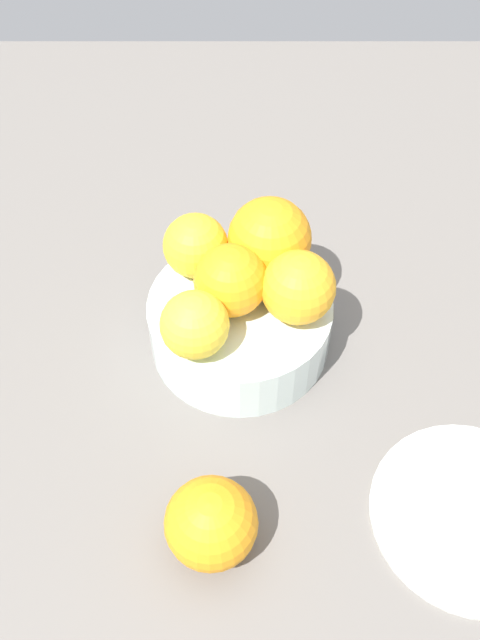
% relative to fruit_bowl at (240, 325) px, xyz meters
% --- Properties ---
extents(ground_plane, '(1.10, 1.10, 0.02)m').
position_rel_fruit_bowl_xyz_m(ground_plane, '(0.00, 0.00, -0.04)').
color(ground_plane, '#66605B').
extents(fruit_bowl, '(0.17, 0.17, 0.06)m').
position_rel_fruit_bowl_xyz_m(fruit_bowl, '(0.00, 0.00, 0.00)').
color(fruit_bowl, silver).
rests_on(fruit_bowl, ground_plane).
extents(orange_in_bowl_0, '(0.07, 0.07, 0.07)m').
position_rel_fruit_bowl_xyz_m(orange_in_bowl_0, '(0.05, -0.01, 0.06)').
color(orange_in_bowl_0, '#F9A823').
rests_on(orange_in_bowl_0, fruit_bowl).
extents(orange_in_bowl_1, '(0.06, 0.06, 0.06)m').
position_rel_fruit_bowl_xyz_m(orange_in_bowl_1, '(-0.04, -0.05, 0.06)').
color(orange_in_bowl_1, yellow).
rests_on(orange_in_bowl_1, fruit_bowl).
extents(orange_in_bowl_2, '(0.06, 0.06, 0.06)m').
position_rel_fruit_bowl_xyz_m(orange_in_bowl_2, '(-0.04, 0.05, 0.06)').
color(orange_in_bowl_2, yellow).
rests_on(orange_in_bowl_2, fruit_bowl).
extents(orange_in_bowl_3, '(0.08, 0.08, 0.08)m').
position_rel_fruit_bowl_xyz_m(orange_in_bowl_3, '(0.03, 0.05, 0.07)').
color(orange_in_bowl_3, orange).
rests_on(orange_in_bowl_3, fruit_bowl).
extents(orange_in_bowl_4, '(0.07, 0.07, 0.07)m').
position_rel_fruit_bowl_xyz_m(orange_in_bowl_4, '(-0.01, -0.00, 0.06)').
color(orange_in_bowl_4, orange).
rests_on(orange_in_bowl_4, fruit_bowl).
extents(orange_loose_0, '(0.07, 0.07, 0.07)m').
position_rel_fruit_bowl_xyz_m(orange_loose_0, '(-0.02, -0.20, 0.01)').
color(orange_loose_0, orange).
rests_on(orange_loose_0, ground_plane).
extents(side_plate, '(0.17, 0.17, 0.01)m').
position_rel_fruit_bowl_xyz_m(side_plate, '(0.19, -0.18, -0.02)').
color(side_plate, silver).
rests_on(side_plate, ground_plane).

